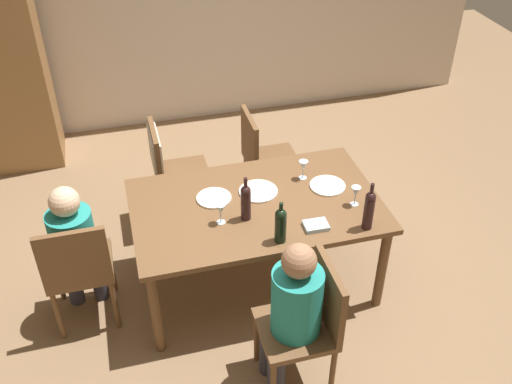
# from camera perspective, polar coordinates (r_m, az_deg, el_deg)

# --- Properties ---
(ground_plane) EXTENTS (10.00, 10.00, 0.00)m
(ground_plane) POSITION_cam_1_polar(r_m,az_deg,el_deg) (4.57, 0.00, -8.58)
(ground_plane) COLOR #846647
(dining_table) EXTENTS (1.74, 1.06, 0.75)m
(dining_table) POSITION_cam_1_polar(r_m,az_deg,el_deg) (4.13, 0.00, -2.00)
(dining_table) COLOR brown
(dining_table) RESTS_ON ground_plane
(chair_left_end) EXTENTS (0.44, 0.44, 0.92)m
(chair_left_end) POSITION_cam_1_polar(r_m,az_deg,el_deg) (4.08, -16.96, -6.97)
(chair_left_end) COLOR brown
(chair_left_end) RESTS_ON ground_plane
(chair_near) EXTENTS (0.44, 0.44, 0.92)m
(chair_near) POSITION_cam_1_polar(r_m,az_deg,el_deg) (3.61, 5.22, -12.18)
(chair_near) COLOR brown
(chair_near) RESTS_ON ground_plane
(chair_far_left) EXTENTS (0.46, 0.44, 0.92)m
(chair_far_left) POSITION_cam_1_polar(r_m,az_deg,el_deg) (4.83, -8.74, 2.84)
(chair_far_left) COLOR brown
(chair_far_left) RESTS_ON ground_plane
(chair_far_right) EXTENTS (0.44, 0.44, 0.92)m
(chair_far_right) POSITION_cam_1_polar(r_m,az_deg,el_deg) (4.99, 0.65, 3.64)
(chair_far_right) COLOR brown
(chair_far_right) RESTS_ON ground_plane
(person_woman_host) EXTENTS (0.30, 0.34, 1.11)m
(person_woman_host) POSITION_cam_1_polar(r_m,az_deg,el_deg) (4.10, -17.26, -4.79)
(person_woman_host) COLOR #33333D
(person_woman_host) RESTS_ON ground_plane
(person_man_bearded) EXTENTS (0.35, 0.30, 1.13)m
(person_man_bearded) POSITION_cam_1_polar(r_m,az_deg,el_deg) (3.50, 3.54, -11.29)
(person_man_bearded) COLOR #33333D
(person_man_bearded) RESTS_ON ground_plane
(wine_bottle_tall_green) EXTENTS (0.07, 0.07, 0.33)m
(wine_bottle_tall_green) POSITION_cam_1_polar(r_m,az_deg,el_deg) (3.86, -1.00, -0.91)
(wine_bottle_tall_green) COLOR black
(wine_bottle_tall_green) RESTS_ON dining_table
(wine_bottle_dark_red) EXTENTS (0.08, 0.08, 0.30)m
(wine_bottle_dark_red) POSITION_cam_1_polar(r_m,az_deg,el_deg) (3.69, 2.42, -3.15)
(wine_bottle_dark_red) COLOR black
(wine_bottle_dark_red) RESTS_ON dining_table
(wine_bottle_short_olive) EXTENTS (0.07, 0.07, 0.35)m
(wine_bottle_short_olive) POSITION_cam_1_polar(r_m,az_deg,el_deg) (3.85, 10.98, -1.62)
(wine_bottle_short_olive) COLOR black
(wine_bottle_short_olive) RESTS_ON dining_table
(wine_glass_near_left) EXTENTS (0.07, 0.07, 0.15)m
(wine_glass_near_left) POSITION_cam_1_polar(r_m,az_deg,el_deg) (3.86, -3.49, -1.77)
(wine_glass_near_left) COLOR silver
(wine_glass_near_left) RESTS_ON dining_table
(wine_glass_centre) EXTENTS (0.07, 0.07, 0.15)m
(wine_glass_centre) POSITION_cam_1_polar(r_m,az_deg,el_deg) (4.28, 4.64, 2.54)
(wine_glass_centre) COLOR silver
(wine_glass_centre) RESTS_ON dining_table
(wine_glass_near_right) EXTENTS (0.07, 0.07, 0.15)m
(wine_glass_near_right) POSITION_cam_1_polar(r_m,az_deg,el_deg) (4.07, 9.71, -0.01)
(wine_glass_near_right) COLOR silver
(wine_glass_near_right) RESTS_ON dining_table
(dinner_plate_host) EXTENTS (0.28, 0.28, 0.01)m
(dinner_plate_host) POSITION_cam_1_polar(r_m,az_deg,el_deg) (4.18, 0.22, 0.07)
(dinner_plate_host) COLOR white
(dinner_plate_host) RESTS_ON dining_table
(dinner_plate_guest_left) EXTENTS (0.25, 0.25, 0.01)m
(dinner_plate_guest_left) POSITION_cam_1_polar(r_m,az_deg,el_deg) (4.13, -4.13, -0.59)
(dinner_plate_guest_left) COLOR silver
(dinner_plate_guest_left) RESTS_ON dining_table
(dinner_plate_guest_right) EXTENTS (0.26, 0.26, 0.01)m
(dinner_plate_guest_right) POSITION_cam_1_polar(r_m,az_deg,el_deg) (4.27, 6.99, 0.61)
(dinner_plate_guest_right) COLOR white
(dinner_plate_guest_right) RESTS_ON dining_table
(folded_napkin) EXTENTS (0.16, 0.12, 0.03)m
(folded_napkin) POSITION_cam_1_polar(r_m,az_deg,el_deg) (3.89, 5.87, -3.27)
(folded_napkin) COLOR #ADC6D6
(folded_napkin) RESTS_ON dining_table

